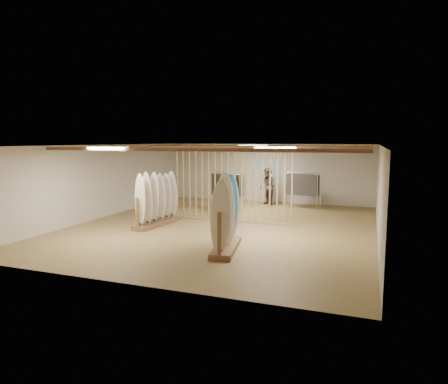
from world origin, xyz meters
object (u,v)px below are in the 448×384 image
(clothing_rack_b, at_px, (303,185))
(rack_left, at_px, (157,207))
(shopper_a, at_px, (233,190))
(rack_right, at_px, (226,225))
(clothing_rack_a, at_px, (227,185))
(shopper_b, at_px, (268,184))

(clothing_rack_b, bearing_deg, rack_left, -114.88)
(clothing_rack_b, relative_size, shopper_a, 0.89)
(rack_right, distance_m, clothing_rack_b, 7.52)
(shopper_a, bearing_deg, rack_right, 142.09)
(clothing_rack_a, bearing_deg, clothing_rack_b, 34.34)
(rack_left, distance_m, clothing_rack_a, 4.24)
(rack_left, xyz_separation_m, shopper_a, (1.61, 3.51, 0.27))
(shopper_a, bearing_deg, shopper_b, -80.06)
(rack_right, xyz_separation_m, shopper_a, (-1.76, 5.71, 0.21))
(rack_left, height_order, clothing_rack_b, rack_left)
(rack_right, xyz_separation_m, shopper_b, (-0.80, 7.78, 0.28))
(clothing_rack_b, height_order, shopper_b, shopper_b)
(shopper_b, bearing_deg, clothing_rack_a, -88.82)
(rack_left, bearing_deg, clothing_rack_a, 79.96)
(clothing_rack_b, distance_m, shopper_a, 3.14)
(clothing_rack_b, bearing_deg, shopper_b, -177.23)
(rack_right, distance_m, shopper_a, 5.98)
(rack_right, bearing_deg, shopper_b, 85.37)
(clothing_rack_a, distance_m, shopper_b, 2.09)
(rack_left, xyz_separation_m, shopper_b, (2.58, 5.58, 0.34))
(clothing_rack_a, bearing_deg, shopper_a, -37.41)
(clothing_rack_b, bearing_deg, rack_right, -82.63)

